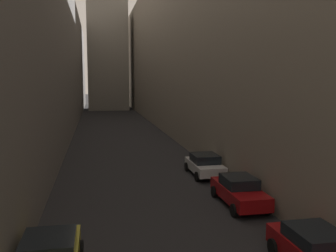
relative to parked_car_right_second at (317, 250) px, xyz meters
The scene contains 6 objects.
ground_plane 37.54m from the parked_car_right_second, 96.73° to the left, with size 264.00×264.00×0.00m, color #232326.
building_block_left 43.13m from the parked_car_right_second, 111.82° to the left, with size 11.65×108.00×18.35m, color slate.
building_block_right 41.40m from the parked_car_right_second, 78.04° to the left, with size 14.43×108.00×21.83m, color gray.
parked_car_right_second is the anchor object (origin of this frame).
parked_car_right_third 6.99m from the parked_car_right_second, 90.00° to the left, with size 1.92×4.48×1.52m.
parked_car_right_far 13.23m from the parked_car_right_second, 90.00° to the left, with size 2.04×4.10×1.49m.
Camera 1 is at (-2.82, -0.09, 6.47)m, focal length 40.01 mm.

